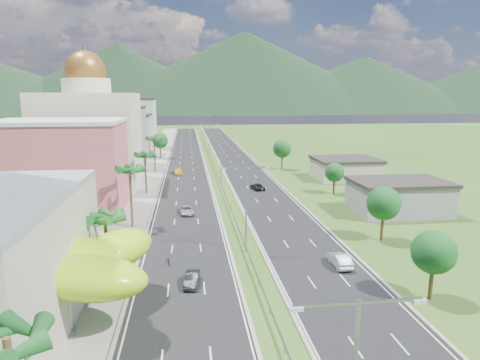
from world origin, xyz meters
name	(u,v)px	position (x,y,z in m)	size (l,w,h in m)	color
ground	(259,285)	(0.00, 0.00, 0.00)	(500.00, 500.00, 0.00)	#2D5119
road_left	(186,160)	(-7.50, 90.00, 0.02)	(11.00, 260.00, 0.04)	black
road_right	(235,159)	(7.50, 90.00, 0.02)	(11.00, 260.00, 0.04)	black
sidewalk_left	(155,161)	(-17.00, 90.00, 0.06)	(7.00, 260.00, 0.12)	gray
median_guardrail	(214,167)	(0.00, 71.99, 0.62)	(0.10, 216.06, 0.76)	gray
streetlight_median_b	(246,200)	(0.00, 10.00, 6.75)	(6.04, 0.25, 11.00)	gray
streetlight_median_c	(221,156)	(0.00, 50.00, 6.75)	(6.04, 0.25, 11.00)	gray
streetlight_median_d	(210,136)	(0.00, 95.00, 6.75)	(6.04, 0.25, 11.00)	gray
streetlight_median_e	(204,126)	(0.00, 140.00, 6.75)	(6.04, 0.25, 11.00)	gray
lime_canopy	(41,264)	(-20.00, -4.00, 4.99)	(18.00, 15.00, 7.40)	#A5DE15
pink_shophouse	(61,169)	(-28.00, 32.00, 7.50)	(20.00, 15.00, 15.00)	#CF556B
domed_building	(90,134)	(-28.00, 55.00, 11.35)	(20.00, 20.00, 28.70)	beige
midrise_grey	(114,138)	(-27.00, 80.00, 8.00)	(16.00, 15.00, 16.00)	gray
midrise_beige	(126,136)	(-27.00, 102.00, 6.50)	(16.00, 15.00, 13.00)	#BCB29B
midrise_white	(134,124)	(-27.00, 125.00, 9.00)	(16.00, 15.00, 18.00)	silver
shed_near	(399,198)	(28.00, 25.00, 2.50)	(15.00, 10.00, 5.00)	gray
shed_far	(345,170)	(30.00, 55.00, 2.20)	(14.00, 12.00, 4.40)	#BCB29B
palm_tree_a	(7,347)	(-15.50, -22.00, 8.02)	(3.60, 3.60, 9.10)	#47301C
palm_tree_b	(105,220)	(-15.50, 2.00, 7.06)	(3.60, 3.60, 8.10)	#47301C
palm_tree_c	(130,172)	(-15.50, 22.00, 8.50)	(3.60, 3.60, 9.60)	#47301C
palm_tree_d	(145,157)	(-15.50, 45.00, 7.54)	(3.60, 3.60, 8.60)	#47301C
palm_tree_e	(154,140)	(-15.50, 70.00, 8.31)	(3.60, 3.60, 9.40)	#47301C
leafy_tree_lfar	(160,141)	(-15.50, 95.00, 5.58)	(4.90, 4.90, 8.05)	#47301C
leafy_tree_ra	(434,252)	(16.00, -5.00, 4.78)	(4.20, 4.20, 6.90)	#47301C
leafy_tree_rb	(384,203)	(19.00, 12.00, 5.18)	(4.55, 4.55, 7.47)	#47301C
leafy_tree_rc	(335,172)	(22.00, 40.00, 4.37)	(3.85, 3.85, 6.33)	#47301C
leafy_tree_rd	(282,149)	(18.00, 70.00, 5.58)	(4.90, 4.90, 8.05)	#47301C
mountain_ridge	(245,113)	(60.00, 450.00, 0.00)	(860.00, 140.00, 90.00)	black
car_dark_left	(192,279)	(-6.92, 0.91, 0.68)	(1.36, 3.90, 1.28)	black
car_silver_mid_left	(186,210)	(-7.47, 28.42, 0.69)	(2.16, 4.68, 1.30)	#97989E
car_yellow_far_left	(178,172)	(-9.50, 65.55, 0.76)	(2.02, 4.96, 1.44)	gold
car_silver_right	(340,260)	(10.10, 3.88, 0.80)	(1.61, 4.62, 1.52)	#B5B8BD
car_dark_far_right	(258,186)	(7.40, 45.78, 0.69)	(2.15, 4.66, 1.29)	black
motorcycle	(168,259)	(-9.57, 6.96, 0.59)	(0.52, 1.73, 1.10)	black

